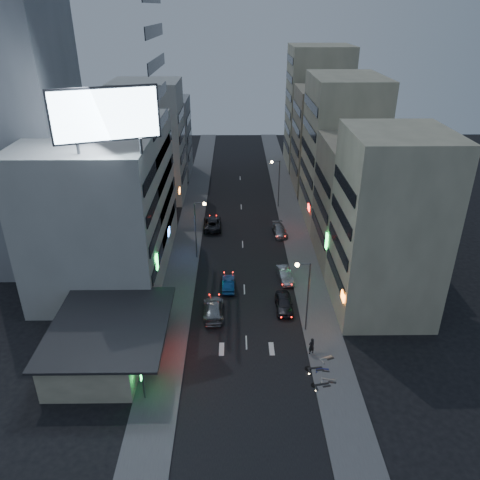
{
  "coord_description": "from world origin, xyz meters",
  "views": [
    {
      "loc": [
        -1.11,
        -33.85,
        30.6
      ],
      "look_at": [
        -0.49,
        17.1,
        5.14
      ],
      "focal_mm": 35.0,
      "sensor_mm": 36.0,
      "label": 1
    }
  ],
  "objects_px": {
    "scooter_blue": "(330,364)",
    "scooter_silver_b": "(331,350)",
    "parked_car_right_far": "(280,231)",
    "scooter_black_b": "(322,361)",
    "parked_car_left": "(212,223)",
    "scooter_silver_a": "(337,374)",
    "scooter_black_a": "(329,377)",
    "person": "(311,346)",
    "parked_car_right_mid": "(285,275)",
    "road_car_blue": "(228,284)",
    "road_car_silver": "(213,309)",
    "parked_car_right_near": "(284,303)"
  },
  "relations": [
    {
      "from": "parked_car_left",
      "to": "scooter_black_b",
      "type": "distance_m",
      "value": 33.49
    },
    {
      "from": "parked_car_right_mid",
      "to": "scooter_black_a",
      "type": "distance_m",
      "value": 18.13
    },
    {
      "from": "parked_car_left",
      "to": "person",
      "type": "distance_m",
      "value": 31.46
    },
    {
      "from": "scooter_silver_a",
      "to": "person",
      "type": "bearing_deg",
      "value": 39.05
    },
    {
      "from": "road_car_blue",
      "to": "scooter_silver_b",
      "type": "relative_size",
      "value": 2.08
    },
    {
      "from": "road_car_blue",
      "to": "scooter_black_b",
      "type": "distance_m",
      "value": 16.64
    },
    {
      "from": "parked_car_right_near",
      "to": "road_car_silver",
      "type": "xyz_separation_m",
      "value": [
        -7.88,
        -0.98,
        0.0
      ]
    },
    {
      "from": "parked_car_right_far",
      "to": "scooter_blue",
      "type": "height_order",
      "value": "parked_car_right_far"
    },
    {
      "from": "scooter_black_b",
      "to": "scooter_blue",
      "type": "bearing_deg",
      "value": -123.61
    },
    {
      "from": "scooter_silver_a",
      "to": "parked_car_right_mid",
      "type": "bearing_deg",
      "value": 22.59
    },
    {
      "from": "parked_car_right_far",
      "to": "scooter_black_a",
      "type": "distance_m",
      "value": 31.0
    },
    {
      "from": "road_car_blue",
      "to": "scooter_silver_b",
      "type": "bearing_deg",
      "value": 128.53
    },
    {
      "from": "parked_car_left",
      "to": "scooter_black_a",
      "type": "xyz_separation_m",
      "value": [
        11.87,
        -33.49,
        -0.06
      ]
    },
    {
      "from": "parked_car_left",
      "to": "road_car_blue",
      "type": "distance_m",
      "value": 17.61
    },
    {
      "from": "scooter_black_b",
      "to": "road_car_silver",
      "type": "bearing_deg",
      "value": 43.62
    },
    {
      "from": "parked_car_right_mid",
      "to": "parked_car_right_far",
      "type": "relative_size",
      "value": 0.93
    },
    {
      "from": "parked_car_right_far",
      "to": "parked_car_left",
      "type": "bearing_deg",
      "value": 160.13
    },
    {
      "from": "scooter_blue",
      "to": "scooter_black_b",
      "type": "height_order",
      "value": "scooter_black_b"
    },
    {
      "from": "parked_car_right_near",
      "to": "scooter_silver_b",
      "type": "bearing_deg",
      "value": -64.23
    },
    {
      "from": "scooter_silver_a",
      "to": "road_car_silver",
      "type": "bearing_deg",
      "value": 61.23
    },
    {
      "from": "road_car_blue",
      "to": "scooter_silver_a",
      "type": "height_order",
      "value": "road_car_blue"
    },
    {
      "from": "parked_car_right_far",
      "to": "road_car_silver",
      "type": "height_order",
      "value": "road_car_silver"
    },
    {
      "from": "parked_car_right_far",
      "to": "scooter_black_b",
      "type": "distance_m",
      "value": 28.91
    },
    {
      "from": "parked_car_right_far",
      "to": "road_car_silver",
      "type": "relative_size",
      "value": 0.85
    },
    {
      "from": "scooter_silver_b",
      "to": "scooter_black_a",
      "type": "bearing_deg",
      "value": 142.69
    },
    {
      "from": "scooter_black_b",
      "to": "road_car_blue",
      "type": "bearing_deg",
      "value": 25.53
    },
    {
      "from": "scooter_black_a",
      "to": "scooter_blue",
      "type": "relative_size",
      "value": 1.1
    },
    {
      "from": "scooter_blue",
      "to": "scooter_silver_b",
      "type": "xyz_separation_m",
      "value": [
        0.52,
        1.9,
        0.05
      ]
    },
    {
      "from": "parked_car_left",
      "to": "parked_car_right_far",
      "type": "height_order",
      "value": "parked_car_left"
    },
    {
      "from": "parked_car_right_far",
      "to": "person",
      "type": "relative_size",
      "value": 2.55
    },
    {
      "from": "parked_car_right_far",
      "to": "scooter_black_a",
      "type": "xyz_separation_m",
      "value": [
        1.7,
        -30.95,
        0.07
      ]
    },
    {
      "from": "parked_car_left",
      "to": "road_car_blue",
      "type": "height_order",
      "value": "parked_car_left"
    },
    {
      "from": "parked_car_right_far",
      "to": "scooter_black_a",
      "type": "bearing_deg",
      "value": -92.75
    },
    {
      "from": "scooter_silver_a",
      "to": "scooter_blue",
      "type": "height_order",
      "value": "scooter_silver_a"
    },
    {
      "from": "parked_car_right_near",
      "to": "parked_car_right_mid",
      "type": "distance_m",
      "value": 6.36
    },
    {
      "from": "road_car_silver",
      "to": "scooter_black_b",
      "type": "height_order",
      "value": "road_car_silver"
    },
    {
      "from": "scooter_black_a",
      "to": "scooter_blue",
      "type": "xyz_separation_m",
      "value": [
        0.39,
        1.77,
        -0.06
      ]
    },
    {
      "from": "parked_car_left",
      "to": "parked_car_right_far",
      "type": "distance_m",
      "value": 10.49
    },
    {
      "from": "parked_car_right_near",
      "to": "parked_car_left",
      "type": "height_order",
      "value": "parked_car_left"
    },
    {
      "from": "parked_car_right_far",
      "to": "road_car_silver",
      "type": "distance_m",
      "value": 22.2
    },
    {
      "from": "road_car_silver",
      "to": "scooter_blue",
      "type": "relative_size",
      "value": 2.93
    },
    {
      "from": "scooter_silver_a",
      "to": "scooter_black_b",
      "type": "distance_m",
      "value": 2.02
    },
    {
      "from": "parked_car_right_far",
      "to": "road_car_blue",
      "type": "distance_m",
      "value": 16.67
    },
    {
      "from": "scooter_blue",
      "to": "scooter_silver_a",
      "type": "bearing_deg",
      "value": -157.21
    },
    {
      "from": "parked_car_right_mid",
      "to": "scooter_black_b",
      "type": "relative_size",
      "value": 2.08
    },
    {
      "from": "road_car_blue",
      "to": "scooter_black_b",
      "type": "relative_size",
      "value": 2.01
    },
    {
      "from": "road_car_blue",
      "to": "scooter_black_b",
      "type": "height_order",
      "value": "scooter_black_b"
    },
    {
      "from": "parked_car_right_mid",
      "to": "scooter_silver_b",
      "type": "xyz_separation_m",
      "value": [
        3.1,
        -14.33,
        0.02
      ]
    },
    {
      "from": "road_car_silver",
      "to": "scooter_blue",
      "type": "bearing_deg",
      "value": 140.03
    },
    {
      "from": "scooter_black_b",
      "to": "scooter_silver_b",
      "type": "relative_size",
      "value": 1.03
    }
  ]
}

